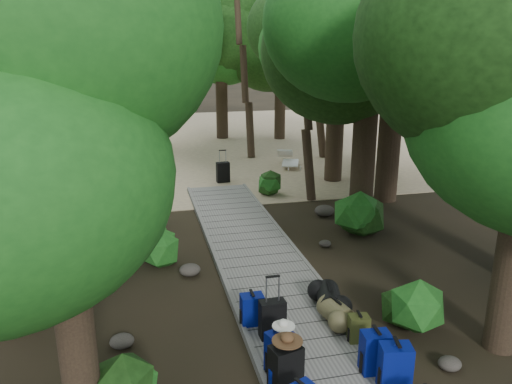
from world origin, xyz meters
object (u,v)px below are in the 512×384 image
object	(u,v)px
backpack_left_c	(280,350)
sun_lounger	(290,160)
backpack_left_b	(286,367)
backpack_right_d	(359,327)
suitcase_on_boardwalk	(272,319)
kayak	(106,170)
backpack_right_c	(375,350)
duffel_right_black	(329,298)
backpack_right_b	(395,365)
backpack_left_d	(252,308)
duffel_right_khaki	(336,312)
lone_suitcase_on_sand	(223,172)

from	to	relation	value
backpack_left_c	sun_lounger	bearing A→B (deg)	54.54
backpack_left_b	backpack_right_d	bearing A→B (deg)	16.64
backpack_left_c	suitcase_on_boardwalk	xyz separation A→B (m)	(0.13, 0.89, -0.03)
backpack_left_b	kayak	distance (m)	13.95
backpack_right_c	duffel_right_black	world-z (taller)	backpack_right_c
kayak	duffel_right_black	bearing A→B (deg)	-81.16
backpack_left_c	backpack_right_d	world-z (taller)	backpack_left_c
backpack_left_c	duffel_right_black	distance (m)	2.05
backpack_right_c	backpack_right_b	bearing A→B (deg)	-74.86
suitcase_on_boardwalk	sun_lounger	bearing A→B (deg)	69.54
backpack_left_b	backpack_right_d	distance (m)	1.77
backpack_left_c	backpack_left_d	distance (m)	1.38
kayak	backpack_left_c	bearing A→B (deg)	-88.96
suitcase_on_boardwalk	backpack_left_d	bearing A→B (deg)	113.57
backpack_right_c	sun_lounger	bearing A→B (deg)	83.53
backpack_left_b	kayak	bearing A→B (deg)	88.29
backpack_left_c	backpack_right_b	distance (m)	1.64
backpack_left_d	backpack_right_d	bearing A→B (deg)	-30.45
backpack_right_b	backpack_right_d	xyz separation A→B (m)	(0.03, 1.23, -0.14)
kayak	backpack_right_b	bearing A→B (deg)	-84.16
backpack_left_c	sun_lounger	size ratio (longest dim) A/B	0.37
backpack_left_d	backpack_right_d	world-z (taller)	backpack_left_d
duffel_right_khaki	suitcase_on_boardwalk	world-z (taller)	suitcase_on_boardwalk
duffel_right_khaki	backpack_right_c	bearing A→B (deg)	-98.01
backpack_left_c	sun_lounger	world-z (taller)	backpack_left_c
duffel_right_khaki	duffel_right_black	world-z (taller)	duffel_right_black
backpack_left_b	backpack_right_b	size ratio (longest dim) A/B	1.01
backpack_right_c	duffel_right_khaki	distance (m)	1.40
backpack_left_b	kayak	world-z (taller)	backpack_left_b
backpack_left_c	backpack_right_c	distance (m)	1.41
duffel_right_khaki	kayak	size ratio (longest dim) A/B	0.20
backpack_left_b	backpack_left_c	xyz separation A→B (m)	(0.04, 0.46, -0.04)
duffel_right_khaki	kayak	world-z (taller)	duffel_right_khaki
backpack_left_b	backpack_left_c	bearing A→B (deg)	70.13
backpack_left_b	backpack_left_d	xyz separation A→B (m)	(-0.05, 1.83, -0.09)
backpack_right_b	kayak	size ratio (longest dim) A/B	0.25
suitcase_on_boardwalk	lone_suitcase_on_sand	world-z (taller)	suitcase_on_boardwalk
suitcase_on_boardwalk	kayak	xyz separation A→B (m)	(-3.23, 12.26, -0.27)
sun_lounger	backpack_right_d	bearing A→B (deg)	-82.67
backpack_right_b	duffel_right_khaki	size ratio (longest dim) A/B	1.26
backpack_right_d	duffel_right_khaki	bearing A→B (deg)	112.10
backpack_right_d	lone_suitcase_on_sand	bearing A→B (deg)	99.73
sun_lounger	backpack_right_c	bearing A→B (deg)	-82.39
backpack_left_d	duffel_right_black	xyz separation A→B (m)	(1.48, 0.14, -0.08)
backpack_left_c	lone_suitcase_on_sand	distance (m)	11.07
backpack_left_b	backpack_left_d	bearing A→B (deg)	77.27
backpack_right_c	lone_suitcase_on_sand	size ratio (longest dim) A/B	0.97
sun_lounger	backpack_left_c	bearing A→B (deg)	-88.50
backpack_right_b	kayak	bearing A→B (deg)	120.21
backpack_right_d	lone_suitcase_on_sand	xyz separation A→B (m)	(-0.41, 10.56, 0.01)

